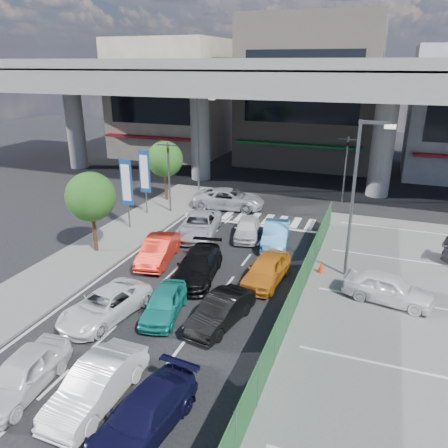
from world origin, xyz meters
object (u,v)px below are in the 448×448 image
at_px(street_lamp_left, 200,136).
at_px(minivan_navy_back, 144,416).
at_px(traffic_light_right, 347,153).
at_px(traffic_cone, 321,267).
at_px(signboard_near, 127,185).
at_px(sedan_white_mid_left, 105,305).
at_px(van_white_back_left, 22,374).
at_px(traffic_light_left, 168,160).
at_px(hatch_white_back_mid, 96,384).
at_px(hatch_black_mid_right, 221,311).
at_px(street_lamp_right, 358,188).
at_px(crossing_wagon_silver, 229,199).
at_px(tree_near, 91,197).
at_px(wagon_silver_front_left, 199,225).
at_px(taxi_orange_right, 266,270).
at_px(taxi_orange_left, 159,250).
at_px(sedan_white_front_mid, 247,228).
at_px(signboard_far, 145,174).
at_px(parked_sedan_white, 388,288).
at_px(taxi_teal_mid, 164,303).
at_px(sedan_black_mid, 198,266).
at_px(kei_truck_front_right, 276,234).
at_px(tree_far, 165,159).

distance_m(street_lamp_left, minivan_navy_back, 26.54).
bearing_deg(traffic_light_right, traffic_cone, -88.72).
relative_size(signboard_near, sedan_white_mid_left, 1.05).
bearing_deg(van_white_back_left, traffic_light_left, 96.73).
height_order(hatch_white_back_mid, hatch_black_mid_right, hatch_white_back_mid).
xyz_separation_m(minivan_navy_back, sedan_white_mid_left, (-4.77, 4.93, 0.00)).
xyz_separation_m(street_lamp_right, crossing_wagon_silver, (-9.64, 8.47, -4.02)).
distance_m(tree_near, wagon_silver_front_left, 7.02).
height_order(signboard_near, taxi_orange_right, signboard_near).
distance_m(street_lamp_right, taxi_orange_left, 11.07).
xyz_separation_m(tree_near, hatch_white_back_mid, (7.33, -10.15, -2.70)).
xyz_separation_m(traffic_light_left, minivan_navy_back, (8.61, -18.72, -3.32)).
bearing_deg(sedan_white_front_mid, traffic_light_left, 145.72).
xyz_separation_m(signboard_far, taxi_orange_right, (10.93, -7.14, -2.37)).
bearing_deg(parked_sedan_white, van_white_back_left, 143.04).
distance_m(taxi_teal_mid, crossing_wagon_silver, 15.37).
relative_size(traffic_light_right, sedan_white_front_mid, 1.40).
height_order(signboard_far, sedan_white_front_mid, signboard_far).
distance_m(traffic_light_right, hatch_black_mid_right, 20.01).
relative_size(van_white_back_left, sedan_white_mid_left, 0.88).
xyz_separation_m(sedan_black_mid, traffic_cone, (5.89, 2.71, -0.29)).
distance_m(hatch_white_back_mid, hatch_black_mid_right, 6.04).
height_order(taxi_orange_right, sedan_white_front_mid, taxi_orange_right).
relative_size(taxi_teal_mid, traffic_cone, 5.25).
bearing_deg(taxi_orange_left, taxi_teal_mid, -69.43).
relative_size(taxi_teal_mid, wagon_silver_front_left, 0.73).
relative_size(tree_near, taxi_orange_right, 1.19).
xyz_separation_m(street_lamp_left, taxi_orange_right, (9.66, -14.15, -4.08)).
bearing_deg(minivan_navy_back, kei_truck_front_right, 96.20).
relative_size(hatch_black_mid_right, traffic_cone, 5.66).
xyz_separation_m(van_white_back_left, parked_sedan_white, (11.45, 10.42, 0.08)).
bearing_deg(traffic_cone, tree_far, 147.28).
xyz_separation_m(taxi_orange_right, traffic_cone, (2.46, 1.91, -0.29)).
bearing_deg(minivan_navy_back, street_lamp_left, 116.39).
relative_size(kei_truck_front_right, crossing_wagon_silver, 0.78).
distance_m(signboard_near, signboard_far, 3.03).
height_order(hatch_white_back_mid, wagon_silver_front_left, same).
relative_size(street_lamp_right, wagon_silver_front_left, 1.61).
bearing_deg(minivan_navy_back, traffic_light_left, 121.63).
xyz_separation_m(tree_near, taxi_orange_left, (4.05, 0.15, -2.70)).
relative_size(van_white_back_left, minivan_navy_back, 0.92).
xyz_separation_m(hatch_black_mid_right, kei_truck_front_right, (0.09, 9.27, 0.05)).
bearing_deg(signboard_far, traffic_cone, -21.32).
distance_m(sedan_white_mid_left, parked_sedan_white, 12.79).
relative_size(traffic_light_right, tree_near, 1.08).
relative_size(hatch_white_back_mid, wagon_silver_front_left, 0.84).
relative_size(minivan_navy_back, crossing_wagon_silver, 0.80).
bearing_deg(street_lamp_right, traffic_light_left, 155.84).
height_order(traffic_light_left, taxi_teal_mid, traffic_light_left).
height_order(hatch_black_mid_right, sedan_black_mid, sedan_black_mid).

